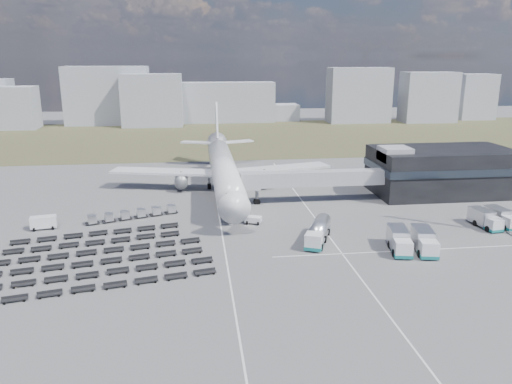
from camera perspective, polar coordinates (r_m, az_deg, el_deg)
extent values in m
plane|color=#565659|center=(83.58, -2.40, -5.50)|extent=(420.00, 420.00, 0.00)
cube|color=#434128|center=(190.33, -5.12, 6.27)|extent=(420.00, 90.00, 0.01)
cube|color=silver|center=(88.14, -3.96, -4.40)|extent=(0.25, 110.00, 0.01)
cube|color=silver|center=(90.77, 7.48, -3.91)|extent=(0.25, 110.00, 0.01)
cube|color=silver|center=(82.04, 15.89, -6.51)|extent=(40.00, 0.25, 0.01)
cube|color=black|center=(117.97, 20.48, 2.25)|extent=(30.00, 16.00, 10.00)
cube|color=#262D38|center=(117.72, 20.53, 2.82)|extent=(30.40, 16.40, 1.60)
cube|color=#939399|center=(110.26, 15.60, 4.19)|extent=(6.00, 6.00, 3.00)
cube|color=#939399|center=(104.26, 6.60, 1.57)|extent=(29.80, 3.00, 3.00)
cube|color=#939399|center=(101.51, -0.71, 1.29)|extent=(4.00, 3.60, 3.40)
cylinder|color=slate|center=(102.81, 0.10, 0.00)|extent=(0.70, 0.70, 5.10)
cylinder|color=black|center=(103.38, 0.10, -1.12)|extent=(1.40, 0.90, 1.40)
cylinder|color=silver|center=(110.79, -3.70, 2.56)|extent=(5.60, 48.00, 5.60)
cone|color=silver|center=(85.19, -2.63, -1.34)|extent=(5.60, 5.00, 5.60)
cone|color=silver|center=(138.07, -4.40, 5.42)|extent=(5.60, 8.00, 5.60)
cube|color=black|center=(86.88, -2.74, -0.46)|extent=(2.20, 2.00, 0.80)
cube|color=silver|center=(115.97, -10.26, 2.31)|extent=(25.59, 11.38, 0.50)
cube|color=silver|center=(117.32, 2.52, 2.70)|extent=(25.59, 11.38, 0.50)
cylinder|color=slate|center=(114.26, -8.52, 1.32)|extent=(3.00, 5.00, 3.00)
cylinder|color=slate|center=(115.26, 0.96, 1.61)|extent=(3.00, 5.00, 3.00)
cube|color=silver|center=(139.84, -6.71, 5.66)|extent=(9.49, 5.63, 0.35)
cube|color=silver|center=(140.32, -2.19, 5.78)|extent=(9.49, 5.63, 0.35)
cube|color=silver|center=(140.18, -4.51, 7.93)|extent=(0.50, 9.06, 11.45)
cylinder|color=slate|center=(91.63, -2.87, -2.79)|extent=(0.50, 0.50, 2.50)
cylinder|color=slate|center=(115.49, -5.37, 0.98)|extent=(0.60, 0.60, 2.50)
cylinder|color=slate|center=(115.83, -2.20, 1.08)|extent=(0.60, 0.60, 2.50)
cylinder|color=black|center=(91.87, -2.86, -3.23)|extent=(0.50, 1.20, 1.20)
cube|color=#999BA7|center=(234.15, -26.32, 8.61)|extent=(21.73, 12.00, 17.52)
cube|color=#999BA7|center=(233.73, -16.61, 10.51)|extent=(36.38, 12.00, 25.37)
cube|color=#999BA7|center=(222.98, -11.78, 10.22)|extent=(25.73, 12.00, 22.34)
cube|color=#999BA7|center=(233.68, -3.91, 10.20)|extent=(47.85, 12.00, 18.09)
cube|color=#999BA7|center=(240.32, 2.49, 9.09)|extent=(19.21, 12.00, 7.55)
cube|color=#999BA7|center=(236.50, 11.65, 10.78)|extent=(27.84, 12.00, 24.67)
cube|color=#999BA7|center=(246.24, 19.11, 10.20)|extent=(24.41, 12.00, 22.62)
cube|color=#999BA7|center=(266.12, 23.70, 9.95)|extent=(17.29, 12.00, 21.42)
cube|color=silver|center=(79.24, 6.63, -5.58)|extent=(3.39, 3.39, 2.47)
cube|color=#136E70|center=(79.59, 6.60, -6.23)|extent=(3.54, 3.54, 0.54)
cylinder|color=silver|center=(83.96, 7.27, -4.04)|extent=(5.68, 8.46, 2.69)
cube|color=slate|center=(84.38, 7.24, -4.83)|extent=(5.58, 8.42, 0.38)
cylinder|color=black|center=(82.98, 7.05, -5.37)|extent=(3.03, 2.20, 1.18)
cube|color=silver|center=(91.22, -0.30, -3.23)|extent=(3.34, 2.60, 1.36)
cube|color=silver|center=(96.00, -23.11, -3.25)|extent=(4.65, 2.75, 2.32)
cube|color=silver|center=(120.24, 2.09, 1.82)|extent=(3.42, 6.52, 2.90)
cube|color=#136E70|center=(120.52, 2.08, 1.27)|extent=(3.54, 6.64, 0.47)
cube|color=silver|center=(79.24, 16.44, -6.21)|extent=(3.02, 2.93, 2.48)
cube|color=#136E70|center=(79.59, 16.39, -6.85)|extent=(3.15, 3.06, 0.51)
cube|color=silver|center=(82.69, 15.90, -4.92)|extent=(3.65, 5.61, 2.93)
cube|color=silver|center=(80.17, 19.13, -6.18)|extent=(3.02, 2.93, 2.48)
cube|color=#136E70|center=(80.51, 19.07, -6.82)|extent=(3.15, 3.06, 0.51)
cube|color=silver|center=(83.58, 18.48, -4.92)|extent=(3.65, 5.61, 2.93)
cube|color=silver|center=(96.32, 25.58, -3.37)|extent=(2.60, 2.51, 2.24)
cube|color=#136E70|center=(96.58, 25.53, -3.86)|extent=(2.71, 2.62, 0.46)
cube|color=silver|center=(98.81, 24.32, -2.53)|extent=(2.99, 4.94, 2.65)
cube|color=silver|center=(98.52, 27.14, -3.16)|extent=(2.60, 2.51, 2.24)
cube|color=#136E70|center=(98.77, 27.08, -3.64)|extent=(2.71, 2.62, 0.46)
cube|color=silver|center=(100.96, 25.87, -2.35)|extent=(2.99, 4.94, 2.65)
cube|color=black|center=(95.62, -18.19, -3.40)|extent=(2.76, 2.19, 0.17)
cube|color=silver|center=(95.38, -18.23, -2.95)|extent=(1.88, 1.88, 1.39)
cube|color=black|center=(96.01, -16.45, -3.18)|extent=(2.76, 2.19, 0.17)
cube|color=silver|center=(95.78, -16.48, -2.73)|extent=(1.88, 1.88, 1.39)
cube|color=black|center=(96.50, -14.72, -2.95)|extent=(2.76, 2.19, 0.17)
cube|color=silver|center=(96.26, -14.75, -2.51)|extent=(1.88, 1.88, 1.39)
cube|color=black|center=(97.07, -13.01, -2.73)|extent=(2.76, 2.19, 0.17)
cube|color=silver|center=(96.83, -13.04, -2.29)|extent=(1.88, 1.88, 1.39)
cube|color=black|center=(97.72, -11.33, -2.51)|extent=(2.76, 2.19, 0.17)
cube|color=silver|center=(97.49, -11.35, -2.07)|extent=(1.88, 1.88, 1.39)
cube|color=black|center=(98.46, -9.67, -2.29)|extent=(2.76, 2.19, 0.17)
cube|color=silver|center=(98.23, -9.69, -1.86)|extent=(1.88, 1.88, 1.39)
cube|color=black|center=(70.01, -17.47, -10.19)|extent=(32.13, 8.25, 0.73)
cube|color=black|center=(73.91, -17.59, -8.82)|extent=(32.13, 8.25, 0.73)
cube|color=black|center=(77.85, -17.70, -7.58)|extent=(32.13, 8.25, 0.73)
cube|color=black|center=(81.82, -17.80, -6.46)|extent=(32.13, 8.25, 0.73)
cube|color=black|center=(85.82, -17.89, -5.44)|extent=(28.15, 7.40, 0.73)
cube|color=black|center=(89.84, -17.97, -4.51)|extent=(28.15, 7.40, 0.73)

